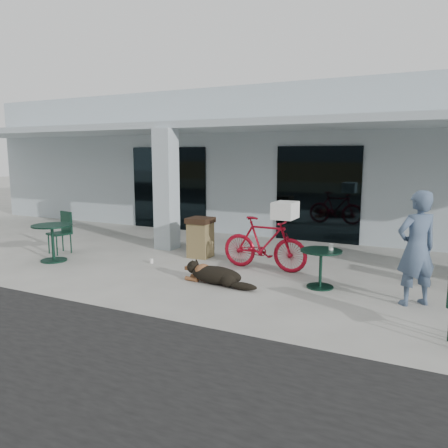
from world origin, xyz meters
The scene contains 16 objects.
ground centered at (0.00, 0.00, 0.00)m, with size 80.00×80.00×0.00m, color #B5B3AA.
building centered at (0.00, 8.50, 2.25)m, with size 22.00×7.00×4.50m, color #A9B9BF.
storefront_glass_left centered at (-3.20, 4.98, 1.35)m, with size 2.80×0.06×2.70m, color black.
storefront_glass_right centered at (1.80, 4.98, 1.35)m, with size 2.40×0.06×2.70m, color black.
column centered at (-1.50, 2.30, 1.56)m, with size 0.50×0.50×3.12m, color #A9B9BF.
overhang centered at (0.00, 3.60, 3.21)m, with size 22.00×2.80×0.18m, color #A9B9BF.
bicycle centered at (1.59, 1.40, 0.57)m, with size 0.54×1.90×1.14m, color #AB0D21.
laundry_basket centered at (2.04, 1.39, 1.32)m, with size 0.59×0.44×0.35m, color white.
dog centered at (1.16, -0.02, 0.20)m, with size 1.20×0.40×0.40m, color black, non-canonical shape.
cup_near_dog centered at (-0.92, 0.77, 0.05)m, with size 0.08×0.08×0.10m, color white.
cafe_table_near centered at (-3.10, -0.06, 0.43)m, with size 0.92×0.92×0.86m, color #113326, non-canonical shape.
cafe_chair_near centered at (-3.59, 0.60, 0.52)m, with size 0.47×0.52×1.04m, color #113326, non-canonical shape.
cafe_table_far centered at (3.00, 0.65, 0.36)m, with size 0.76×0.76×0.72m, color #113326, non-canonical shape.
person centered at (4.61, 0.40, 0.95)m, with size 0.69×0.45×1.90m, color #465976.
cup_on_table centered at (3.16, 0.73, 0.77)m, with size 0.08×0.08×0.12m, color white.
trash_receptacle centered at (-0.22, 1.82, 0.48)m, with size 0.57×0.57×0.97m, color olive, non-canonical shape.
Camera 1 is at (4.88, -7.21, 2.45)m, focal length 35.00 mm.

